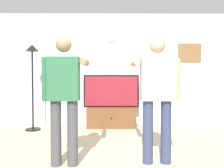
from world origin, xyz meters
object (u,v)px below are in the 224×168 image
person_standing_nearer_lamp (64,93)px  person_standing_nearer_couch (157,92)px  television (111,91)px  tv_stand (111,117)px  framed_picture (190,53)px  floor_lamp (32,69)px  wall_clock (111,37)px

person_standing_nearer_lamp → person_standing_nearer_couch: 1.25m
television → tv_stand: bearing=-90.0°
television → framed_picture: size_ratio=2.28×
person_standing_nearer_couch → framed_picture: bearing=63.0°
framed_picture → person_standing_nearer_couch: framed_picture is taller
television → floor_lamp: (-1.72, -0.38, 0.51)m
tv_stand → television: size_ratio=0.87×
person_standing_nearer_lamp → person_standing_nearer_couch: (1.25, 0.07, 0.00)m
wall_clock → person_standing_nearer_lamp: wall_clock is taller
television → person_standing_nearer_couch: size_ratio=0.76×
television → wall_clock: 1.33m
floor_lamp → tv_stand: bearing=10.9°
framed_picture → person_standing_nearer_lamp: 3.77m
person_standing_nearer_couch → television: bearing=104.6°
framed_picture → floor_lamp: framed_picture is taller
wall_clock → framed_picture: size_ratio=0.46×
person_standing_nearer_lamp → framed_picture: bearing=46.1°
floor_lamp → person_standing_nearer_lamp: 2.33m
tv_stand → floor_lamp: bearing=-169.1°
television → framed_picture: 2.15m
tv_stand → television: 0.60m
television → wall_clock: wall_clock is taller
floor_lamp → framed_picture: bearing=9.8°
wall_clock → person_standing_nearer_couch: bearing=-76.7°
television → framed_picture: bearing=7.4°
floor_lamp → person_standing_nearer_couch: floor_lamp is taller
television → person_standing_nearer_lamp: person_standing_nearer_lamp is taller
wall_clock → floor_lamp: size_ratio=0.14×
television → person_standing_nearer_couch: 2.42m
wall_clock → floor_lamp: bearing=-160.1°
person_standing_nearer_lamp → person_standing_nearer_couch: person_standing_nearer_lamp is taller
tv_stand → floor_lamp: 2.07m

